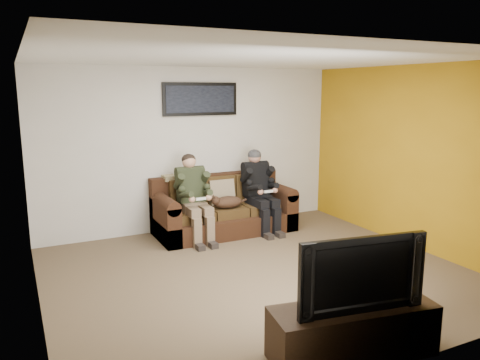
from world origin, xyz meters
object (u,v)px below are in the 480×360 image
cat (227,202)px  sofa (223,211)px  person_right (259,186)px  person_left (193,193)px  tv_stand (353,331)px  framed_poster (200,99)px  television (356,270)px

cat → sofa: bearing=81.2°
sofa → person_right: person_right is taller
person_left → cat: bearing=-6.2°
person_right → sofa: bearing=162.0°
cat → tv_stand: 3.58m
framed_poster → television: size_ratio=1.11×
cat → television: 3.57m
person_right → framed_poster: (-0.76, 0.57, 1.37)m
cat → person_right: bearing=5.5°
cat → framed_poster: 1.69m
person_left → framed_poster: (0.36, 0.57, 1.37)m
cat → framed_poster: size_ratio=0.53×
cat → television: television is taller
person_right → television: person_right is taller
sofa → cat: 0.31m
person_right → cat: size_ratio=1.98×
sofa → framed_poster: (-0.20, 0.39, 1.76)m
sofa → tv_stand: bearing=-97.2°
person_left → tv_stand: size_ratio=0.90×
sofa → person_right: 0.71m
television → tv_stand: bearing=0.0°
tv_stand → sofa: bearing=92.1°
framed_poster → person_left: bearing=-122.4°
framed_poster → tv_stand: bearing=-93.8°
sofa → television: television is taller
person_left → person_right: person_right is taller
sofa → person_left: (-0.56, -0.18, 0.39)m
sofa → person_left: person_left is taller
framed_poster → television: (-0.28, -4.17, -1.32)m
tv_stand → person_left: bearing=100.6°
person_left → framed_poster: 1.53m
sofa → person_left: bearing=-162.0°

